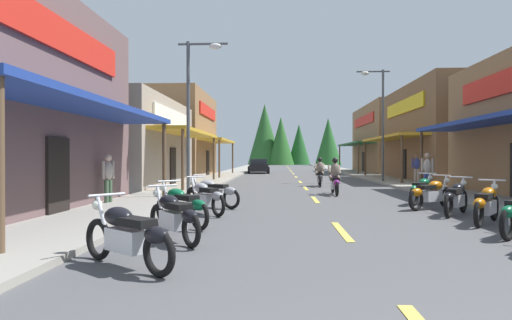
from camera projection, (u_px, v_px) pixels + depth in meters
ground at (295, 177)px, 35.49m from camera, size 9.11×98.28×0.10m
sidewalk_left at (224, 175)px, 35.80m from camera, size 2.63×98.28×0.12m
sidewalk_right at (368, 176)px, 35.18m from camera, size 2.63×98.28×0.12m
centerline_dashes at (294, 174)px, 39.31m from camera, size 0.16×73.54×0.01m
storefront_left_middle at (97, 143)px, 23.94m from camera, size 10.35×10.55×4.75m
storefront_left_far at (162, 135)px, 35.50m from camera, size 9.34×10.31×6.76m
storefront_right_middle at (453, 133)px, 29.29m from camera, size 8.31×11.91×6.43m
storefront_right_far at (408, 139)px, 43.28m from camera, size 10.53×13.48×6.70m
streetlamp_left at (195, 96)px, 17.22m from camera, size 1.99×0.30×6.19m
streetlamp_right at (378, 111)px, 26.21m from camera, size 1.99×0.30×6.87m
motorcycle_parked_right_2 at (487, 204)px, 10.19m from camera, size 1.38×1.76×1.04m
motorcycle_parked_right_3 at (456, 197)px, 11.75m from camera, size 1.33×1.79×1.04m
motorcycle_parked_right_4 at (431, 193)px, 13.08m from camera, size 1.78×1.36×1.04m
motorcycle_parked_right_5 at (422, 190)px, 14.50m from camera, size 1.38×1.76×1.04m
motorcycle_parked_left_0 at (127, 234)px, 6.15m from camera, size 1.77×1.37×1.04m
motorcycle_parked_left_1 at (174, 215)px, 8.11m from camera, size 1.40×1.74×1.04m
motorcycle_parked_left_2 at (181, 205)px, 9.81m from camera, size 1.59×1.58×1.04m
motorcycle_parked_left_3 at (205, 196)px, 12.00m from camera, size 1.42×1.73×1.04m
motorcycle_parked_left_4 at (213, 192)px, 13.51m from camera, size 1.90×1.17×1.04m
rider_cruising_lead at (335, 179)px, 18.11m from camera, size 0.60×2.14×1.57m
rider_cruising_trailing at (320, 174)px, 23.21m from camera, size 0.60×2.14×1.57m
pedestrian_browsing at (108, 176)px, 13.96m from camera, size 0.35×0.55×1.68m
pedestrian_waiting at (427, 170)px, 18.65m from camera, size 0.44×0.44×1.77m
pedestrian_strolling at (417, 166)px, 24.82m from camera, size 0.49×0.42×1.78m
parked_car_curbside at (258, 166)px, 42.28m from camera, size 2.29×4.41×1.40m
treeline_backdrop at (284, 138)px, 86.71m from camera, size 18.32×10.80×12.37m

